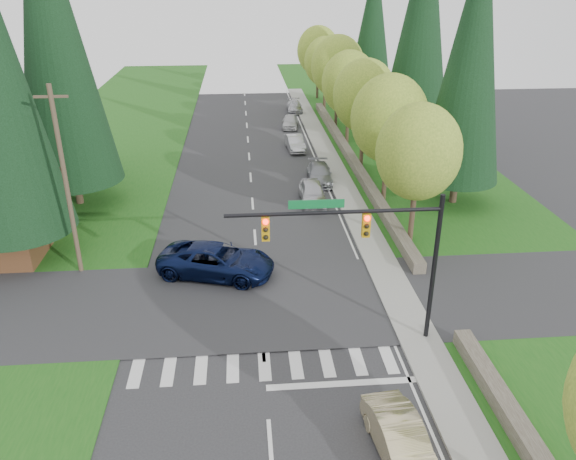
{
  "coord_description": "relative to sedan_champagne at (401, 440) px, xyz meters",
  "views": [
    {
      "loc": [
        -0.61,
        -15.45,
        14.76
      ],
      "look_at": [
        1.58,
        10.34,
        2.8
      ],
      "focal_mm": 35.0,
      "sensor_mm": 36.0,
      "label": 1
    }
  ],
  "objects": [
    {
      "name": "decid_tree_1",
      "position": [
        5.02,
        22.9,
        5.11
      ],
      "size": [
        5.2,
        5.2,
        8.8
      ],
      "color": "#38281C",
      "rests_on": "ground"
    },
    {
      "name": "parked_car_a",
      "position": [
        -0.08,
        22.67,
        0.06
      ],
      "size": [
        1.83,
        4.41,
        1.49
      ],
      "primitive_type": "imported",
      "rotation": [
        0.0,
        0.0,
        -0.02
      ],
      "color": "silver",
      "rests_on": "ground"
    },
    {
      "name": "sedan_champagne",
      "position": [
        0.0,
        0.0,
        0.0
      ],
      "size": [
        1.95,
        4.31,
        1.37
      ],
      "primitive_type": "imported",
      "rotation": [
        0.0,
        0.0,
        0.12
      ],
      "color": "#D1BE8B",
      "rests_on": "ground"
    },
    {
      "name": "utility_pole",
      "position": [
        -13.78,
        13.9,
        4.46
      ],
      "size": [
        1.6,
        0.24,
        10.0
      ],
      "color": "#473828",
      "rests_on": "ground"
    },
    {
      "name": "grass_east",
      "position": [
        8.72,
        21.9,
        -0.66
      ],
      "size": [
        14.0,
        110.0,
        0.06
      ],
      "primitive_type": "cube",
      "color": "#1B5416",
      "rests_on": "ground"
    },
    {
      "name": "traffic_signal",
      "position": [
        0.09,
        6.4,
        4.3
      ],
      "size": [
        8.7,
        0.37,
        6.8
      ],
      "color": "black",
      "rests_on": "ground"
    },
    {
      "name": "conifer_w_c",
      "position": [
        -16.28,
        23.9,
        10.61
      ],
      "size": [
        6.46,
        6.46,
        20.8
      ],
      "color": "#38281C",
      "rests_on": "ground"
    },
    {
      "name": "sidewalk_east",
      "position": [
        2.62,
        23.9,
        -0.62
      ],
      "size": [
        1.8,
        80.0,
        0.13
      ],
      "primitive_type": "cube",
      "color": "gray",
      "rests_on": "ground"
    },
    {
      "name": "parked_car_e",
      "position": [
        1.32,
        50.62,
        -0.07
      ],
      "size": [
        1.83,
        4.26,
        1.22
      ],
      "primitive_type": "imported",
      "rotation": [
        0.0,
        0.0,
        -0.03
      ],
      "color": "#A6A6AB",
      "rests_on": "ground"
    },
    {
      "name": "conifer_w_e",
      "position": [
        -18.28,
        29.9,
        9.61
      ],
      "size": [
        5.78,
        5.78,
        18.8
      ],
      "color": "#38281C",
      "rests_on": "ground"
    },
    {
      "name": "conifer_e_b",
      "position": [
        10.72,
        35.9,
        10.11
      ],
      "size": [
        6.12,
        6.12,
        19.8
      ],
      "color": "#38281C",
      "rests_on": "ground"
    },
    {
      "name": "decid_tree_0",
      "position": [
        4.92,
        15.9,
        4.91
      ],
      "size": [
        4.8,
        4.8,
        8.37
      ],
      "color": "#38281C",
      "rests_on": "ground"
    },
    {
      "name": "decid_tree_5",
      "position": [
        4.82,
        50.9,
        4.85
      ],
      "size": [
        4.8,
        4.8,
        8.3
      ],
      "color": "#38281C",
      "rests_on": "ground"
    },
    {
      "name": "curb_east",
      "position": [
        1.77,
        23.9,
        -0.62
      ],
      "size": [
        0.2,
        80.0,
        0.13
      ],
      "primitive_type": "cube",
      "color": "gray",
      "rests_on": "ground"
    },
    {
      "name": "stone_wall_north",
      "position": [
        4.32,
        31.9,
        -0.34
      ],
      "size": [
        0.7,
        40.0,
        0.7
      ],
      "primitive_type": "cube",
      "color": "#4C4438",
      "rests_on": "ground"
    },
    {
      "name": "parked_car_c",
      "position": [
        -0.08,
        35.49,
        -0.03
      ],
      "size": [
        1.69,
        4.08,
        1.31
      ],
      "primitive_type": "imported",
      "rotation": [
        0.0,
        0.0,
        0.08
      ],
      "color": "#A9A9AE",
      "rests_on": "ground"
    },
    {
      "name": "parked_car_b",
      "position": [
        0.97,
        26.9,
        -0.03
      ],
      "size": [
        2.12,
        4.61,
        1.3
      ],
      "primitive_type": "imported",
      "rotation": [
        0.0,
        0.0,
        -0.07
      ],
      "color": "gray",
      "rests_on": "ground"
    },
    {
      "name": "cross_street",
      "position": [
        -4.28,
        9.9,
        -0.69
      ],
      "size": [
        120.0,
        8.0,
        0.1
      ],
      "primitive_type": "cube",
      "color": "#28282B",
      "rests_on": "ground"
    },
    {
      "name": "conifer_e_c",
      "position": [
        9.72,
        49.9,
        8.6
      ],
      "size": [
        5.1,
        5.1,
        16.8
      ],
      "color": "#38281C",
      "rests_on": "ground"
    },
    {
      "name": "grass_west",
      "position": [
        -17.28,
        21.9,
        -0.66
      ],
      "size": [
        14.0,
        110.0,
        0.06
      ],
      "primitive_type": "cube",
      "color": "#1B5416",
      "rests_on": "ground"
    },
    {
      "name": "decid_tree_2",
      "position": [
        4.82,
        29.9,
        5.24
      ],
      "size": [
        5.0,
        5.0,
        8.82
      ],
      "color": "#38281C",
      "rests_on": "ground"
    },
    {
      "name": "suv_navy",
      "position": [
        -6.43,
        12.9,
        0.16
      ],
      "size": [
        6.66,
        4.46,
        1.7
      ],
      "primitive_type": "imported",
      "rotation": [
        0.0,
        0.0,
        1.28
      ],
      "color": "#0B1438",
      "rests_on": "ground"
    },
    {
      "name": "ground",
      "position": [
        -4.28,
        1.9,
        -0.69
      ],
      "size": [
        120.0,
        120.0,
        0.0
      ],
      "primitive_type": "plane",
      "color": "#28282B",
      "rests_on": "ground"
    },
    {
      "name": "decid_tree_6",
      "position": [
        4.92,
        57.9,
        5.18
      ],
      "size": [
        5.2,
        5.2,
        8.86
      ],
      "color": "#38281C",
      "rests_on": "ground"
    },
    {
      "name": "conifer_e_a",
      "position": [
        9.72,
        21.9,
        9.11
      ],
      "size": [
        5.44,
        5.44,
        17.8
      ],
      "color": "#38281C",
      "rests_on": "ground"
    },
    {
      "name": "decid_tree_4",
      "position": [
        5.02,
        43.9,
        5.38
      ],
      "size": [
        5.4,
        5.4,
        9.18
      ],
      "color": "#38281C",
      "rests_on": "ground"
    },
    {
      "name": "parked_car_d",
      "position": [
        0.18,
        43.49,
        -0.04
      ],
      "size": [
        1.98,
        3.97,
        1.3
      ],
      "primitive_type": "imported",
      "rotation": [
        0.0,
        0.0,
        -0.12
      ],
      "color": "silver",
      "rests_on": "ground"
    },
    {
      "name": "decid_tree_3",
      "position": [
        4.92,
        36.9,
        4.98
      ],
      "size": [
        5.0,
        5.0,
        8.55
      ],
      "color": "#38281C",
      "rests_on": "ground"
    }
  ]
}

